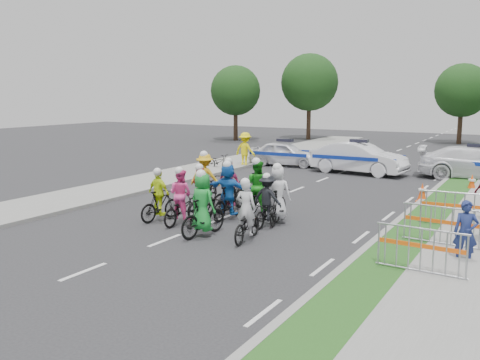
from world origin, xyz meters
The scene contains 29 objects.
ground centered at (0.00, 0.00, 0.00)m, with size 90.00×90.00×0.00m, color #28282B.
curb_right centered at (5.10, 5.00, 0.06)m, with size 0.20×60.00×0.12m, color gray.
grass_strip centered at (5.80, 5.00, 0.06)m, with size 1.20×60.00×0.11m, color #254F19.
sidewalk_left centered at (-6.50, 5.00, 0.07)m, with size 3.00×60.00×0.13m, color gray.
rider_0 centered at (1.96, 1.11, 0.59)m, with size 0.81×1.79×1.76m.
rider_1 centered at (0.66, 0.92, 0.75)m, with size 0.87×1.88×1.92m.
rider_2 centered at (-0.70, 1.75, 0.67)m, with size 0.76×1.78×1.81m.
rider_3 centered at (-1.56, 1.78, 0.66)m, with size 0.90×1.68×1.71m.
rider_4 centered at (1.72, 2.85, 0.65)m, with size 0.93×1.64×1.65m.
rider_5 centered at (0.21, 3.06, 0.80)m, with size 1.52×1.82×1.91m.
rider_6 centered at (-0.67, 2.81, 0.59)m, with size 0.78×1.80×1.78m.
rider_7 centered at (1.83, 3.34, 0.74)m, with size 0.88×1.87×1.90m.
rider_8 centered at (0.78, 3.96, 0.72)m, with size 0.85×1.95×1.94m.
rider_9 centered at (-0.38, 4.14, 0.71)m, with size 0.98×1.82×1.85m.
rider_10 centered at (-1.62, 4.50, 0.77)m, with size 1.20×2.04×1.99m.
police_car_0 centered at (-3.61, 15.54, 0.67)m, with size 1.59×3.95×1.35m, color white.
police_car_1 centered at (0.85, 14.69, 0.79)m, with size 1.67×4.77×1.57m, color white.
police_car_2 centered at (6.19, 15.70, 0.76)m, with size 2.13×5.23×1.52m, color white.
spectator_0 centered at (7.42, 1.93, 0.76)m, with size 0.56×0.37×1.53m, color navy.
marshal_hiviz centered at (-5.28, 14.03, 0.94)m, with size 1.22×0.70×1.89m, color #FDEC0D.
barrier_0 centered at (6.70, 0.43, 0.56)m, with size 2.00×0.50×1.12m, color #A5A8AD, non-canonical shape.
barrier_1 centered at (6.70, 2.97, 0.56)m, with size 2.00×0.50×1.12m, color #A5A8AD, non-canonical shape.
barrier_2 centered at (6.70, 5.29, 0.56)m, with size 2.00×0.50×1.12m, color #A5A8AD, non-canonical shape.
cone_0 centered at (5.06, 9.06, 0.34)m, with size 0.40×0.40×0.70m.
cone_1 centered at (6.40, 12.37, 0.34)m, with size 0.40×0.40×0.70m.
parked_bike centered at (-6.02, 12.46, 0.41)m, with size 0.54×1.55×0.82m, color black.
tree_0 centered at (-14.00, 28.00, 4.19)m, with size 4.20×4.20×6.30m.
tree_3 centered at (-9.00, 32.00, 4.89)m, with size 4.90×4.90×7.35m.
tree_4 centered at (3.00, 34.00, 4.19)m, with size 4.20×4.20×6.30m.
Camera 1 is at (8.84, -11.33, 4.02)m, focal length 40.00 mm.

